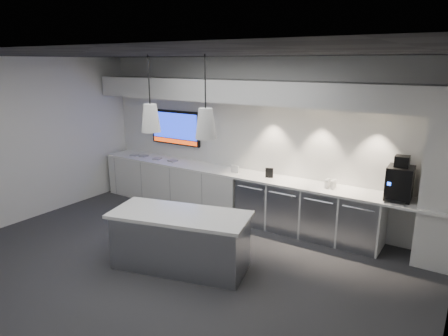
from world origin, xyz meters
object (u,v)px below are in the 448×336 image
Objects in this scene: island at (181,240)px; coffee_machine at (400,182)px; bin at (128,231)px; wall_tv at (175,128)px.

coffee_machine is (2.50, 2.13, 0.75)m from island.
wall_tv is at bearing 109.68° from bin.
island is 1.25m from bin.
coffee_machine is at bearing 25.70° from island.
island is 3.18× the size of coffee_machine.
wall_tv is 2.73m from bin.
bin is 4.33m from coffee_machine.
wall_tv is 3.32m from island.
coffee_machine reaches higher than island.
wall_tv is at bearing 115.67° from island.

